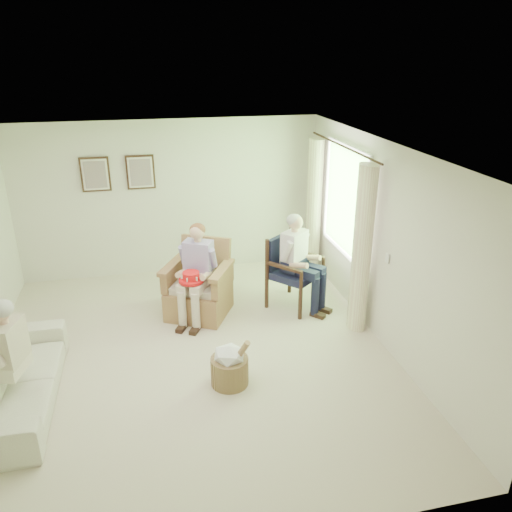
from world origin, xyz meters
name	(u,v)px	position (x,y,z in m)	size (l,w,h in m)	color
floor	(191,356)	(0.00, 0.00, 0.00)	(5.50, 5.50, 0.00)	beige
back_wall	(171,199)	(0.00, 2.75, 1.30)	(5.00, 0.04, 2.60)	silver
front_wall	(224,418)	(0.00, -2.75, 1.30)	(5.00, 0.04, 2.60)	silver
right_wall	(382,245)	(2.50, 0.00, 1.30)	(0.04, 5.50, 2.60)	silver
ceiling	(179,151)	(0.00, 0.00, 2.60)	(5.00, 5.50, 0.02)	white
window	(345,198)	(2.46, 1.20, 1.58)	(0.13, 2.50, 1.63)	#2D6B23
curtain_left	(362,251)	(2.33, 0.22, 1.15)	(0.34, 0.34, 2.30)	#F5F0C0
curtain_right	(314,208)	(2.33, 2.18, 1.15)	(0.34, 0.34, 2.30)	#F5F0C0
framed_print_left	(95,174)	(-1.15, 2.71, 1.78)	(0.45, 0.05, 0.55)	#382114
framed_print_right	(141,172)	(-0.45, 2.71, 1.78)	(0.45, 0.05, 0.55)	#382114
wicker_armchair	(198,291)	(0.23, 1.11, 0.34)	(0.85, 0.84, 1.08)	#AE8352
wood_armchair	(294,267)	(1.68, 1.12, 0.58)	(0.69, 0.65, 1.06)	black
sofa	(15,379)	(-1.95, -0.49, 0.31)	(0.82, 2.10, 0.61)	silver
person_wicker	(198,266)	(0.23, 0.97, 0.81)	(0.40, 0.63, 1.37)	beige
person_dark	(298,256)	(1.68, 0.95, 0.84)	(0.40, 0.63, 1.42)	#181B36
person_sofa	(5,352)	(-1.95, -0.60, 0.72)	(0.42, 0.62, 1.27)	beige
red_hat	(191,278)	(0.11, 0.79, 0.72)	(0.34, 0.34, 0.14)	red
hatbox	(230,365)	(0.38, -0.67, 0.25)	(0.56, 0.56, 0.64)	tan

